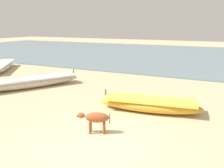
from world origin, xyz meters
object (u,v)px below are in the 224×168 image
at_px(fishing_boat_2, 2,66).
at_px(fishing_boat_3, 31,82).
at_px(fishing_boat_5, 150,105).
at_px(calf_near_rust, 96,118).

xyz_separation_m(fishing_boat_2, fishing_boat_3, (4.79, -2.50, -0.00)).
bearing_deg(fishing_boat_5, calf_near_rust, 61.82).
relative_size(fishing_boat_5, calf_near_rust, 4.08).
bearing_deg(fishing_boat_3, fishing_boat_5, -67.02).
bearing_deg(fishing_boat_3, calf_near_rust, -90.27).
bearing_deg(fishing_boat_2, fishing_boat_3, 25.84).
bearing_deg(fishing_boat_5, fishing_boat_2, -25.29).
distance_m(fishing_boat_3, fishing_boat_5, 5.86).
bearing_deg(calf_near_rust, fishing_boat_5, -131.83).
bearing_deg(fishing_boat_5, fishing_boat_3, -15.29).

